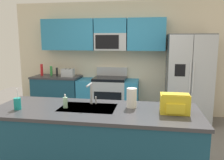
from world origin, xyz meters
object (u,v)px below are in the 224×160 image
object	(u,v)px
toaster	(68,73)
paper_towel_roll	(132,98)
bottle_green	(51,71)
refrigerator	(188,79)
backpack	(175,103)
range_oven	(108,97)
drink_cup_teal	(17,104)
bottle_red	(42,70)
pepper_mill	(57,72)
soap_dispenser	(65,102)
sink_faucet	(91,92)

from	to	relation	value
toaster	paper_towel_roll	bearing A→B (deg)	-53.55
bottle_green	refrigerator	bearing A→B (deg)	-2.26
backpack	range_oven	bearing A→B (deg)	116.35
toaster	drink_cup_teal	bearing A→B (deg)	-83.26
drink_cup_teal	backpack	size ratio (longest dim) A/B	0.81
bottle_red	pepper_mill	bearing A→B (deg)	-0.41
bottle_red	soap_dispenser	xyz separation A→B (m)	(1.50, -2.42, -0.07)
bottle_green	sink_faucet	xyz separation A→B (m)	(1.56, -2.27, 0.06)
toaster	pepper_mill	bearing A→B (deg)	170.07
toaster	bottle_red	size ratio (longest dim) A/B	1.03
pepper_mill	soap_dispenser	size ratio (longest dim) A/B	1.15
paper_towel_roll	backpack	distance (m)	0.52
range_oven	bottle_red	distance (m)	1.71
refrigerator	bottle_red	xyz separation A→B (m)	(-3.32, 0.07, 0.11)
range_oven	sink_faucet	distance (m)	2.32
paper_towel_roll	backpack	bearing A→B (deg)	-17.14
range_oven	pepper_mill	bearing A→B (deg)	-179.88
drink_cup_teal	paper_towel_roll	world-z (taller)	drink_cup_teal
toaster	paper_towel_roll	world-z (taller)	paper_towel_roll
refrigerator	toaster	size ratio (longest dim) A/B	6.61
refrigerator	bottle_red	size ratio (longest dim) A/B	6.79
toaster	sink_faucet	xyz separation A→B (m)	(1.11, -2.17, 0.08)
pepper_mill	drink_cup_teal	bearing A→B (deg)	-77.22
range_oven	bottle_green	size ratio (longest dim) A/B	6.06
pepper_mill	bottle_red	size ratio (longest dim) A/B	0.71
toaster	sink_faucet	distance (m)	2.44
soap_dispenser	backpack	xyz separation A→B (m)	(1.30, -0.00, 0.05)
refrigerator	backpack	bearing A→B (deg)	-102.57
sink_faucet	soap_dispenser	size ratio (longest dim) A/B	1.66
sink_faucet	toaster	bearing A→B (deg)	117.17
pepper_mill	toaster	bearing A→B (deg)	-9.93
toaster	bottle_red	bearing A→B (deg)	175.47
bottle_green	drink_cup_teal	distance (m)	2.73
drink_cup_teal	paper_towel_roll	size ratio (longest dim) A/B	1.08
drink_cup_teal	refrigerator	bearing A→B (deg)	46.70
bottle_green	backpack	distance (m)	3.58
soap_dispenser	backpack	size ratio (longest dim) A/B	0.53
toaster	sink_faucet	bearing A→B (deg)	-62.83
bottle_green	paper_towel_roll	xyz separation A→B (m)	(2.09, -2.32, 0.01)
pepper_mill	sink_faucet	size ratio (longest dim) A/B	0.69
pepper_mill	paper_towel_roll	world-z (taller)	paper_towel_roll
range_oven	bottle_red	world-z (taller)	bottle_red
drink_cup_teal	paper_towel_roll	xyz separation A→B (m)	(1.34, 0.31, 0.05)
refrigerator	pepper_mill	bearing A→B (deg)	178.65
range_oven	drink_cup_teal	xyz separation A→B (m)	(-0.64, -2.58, 0.53)
toaster	bottle_green	world-z (taller)	bottle_green
paper_towel_roll	soap_dispenser	bearing A→B (deg)	-169.22
paper_towel_roll	backpack	world-z (taller)	paper_towel_roll
sink_faucet	backpack	distance (m)	1.04
toaster	paper_towel_roll	xyz separation A→B (m)	(1.64, -2.22, 0.03)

